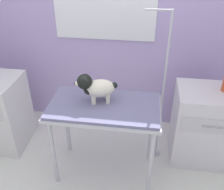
% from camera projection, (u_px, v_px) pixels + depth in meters
% --- Properties ---
extents(rear_wall_panel, '(4.00, 0.11, 2.30)m').
position_uv_depth(rear_wall_panel, '(108.00, 39.00, 3.11)').
color(rear_wall_panel, '#AC98CC').
rests_on(rear_wall_panel, ground).
extents(grooming_table, '(1.07, 0.59, 0.86)m').
position_uv_depth(grooming_table, '(104.00, 113.00, 2.48)').
color(grooming_table, '#B7B7BC').
rests_on(grooming_table, ground).
extents(grooming_arm, '(0.30, 0.11, 1.69)m').
position_uv_depth(grooming_arm, '(161.00, 98.00, 2.67)').
color(grooming_arm, '#B7B7BC').
rests_on(grooming_arm, ground).
extents(dog, '(0.39, 0.25, 0.29)m').
position_uv_depth(dog, '(96.00, 87.00, 2.41)').
color(dog, beige).
rests_on(dog, grooming_table).
extents(cabinet_right, '(0.68, 0.54, 0.87)m').
position_uv_depth(cabinet_right, '(204.00, 125.00, 2.85)').
color(cabinet_right, silver).
rests_on(cabinet_right, ground).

